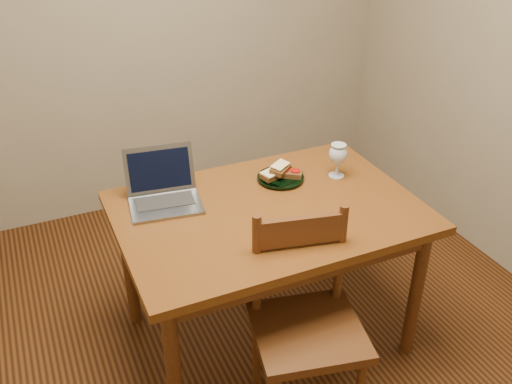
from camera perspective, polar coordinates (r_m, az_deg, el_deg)
name	(u,v)px	position (r m, az deg, el deg)	size (l,w,h in m)	color
floor	(252,353)	(2.86, -0.40, -15.80)	(3.20, 3.20, 0.02)	black
back_wall	(141,7)	(3.60, -11.43, 17.71)	(3.20, 0.02, 2.60)	gray
table	(268,225)	(2.52, 1.22, -3.29)	(1.30, 0.90, 0.74)	#4D290C
chair	(307,317)	(2.30, 5.11, -12.31)	(0.50, 0.49, 0.46)	#421F0D
plate	(281,178)	(2.69, 2.47, 1.39)	(0.22, 0.22, 0.02)	black
sandwich_cheese	(273,174)	(2.67, 1.67, 1.84)	(0.11, 0.07, 0.03)	#381E0C
sandwich_tomato	(290,172)	(2.69, 3.39, 1.98)	(0.12, 0.07, 0.04)	#381E0C
sandwich_top	(280,168)	(2.67, 2.44, 2.41)	(0.11, 0.06, 0.03)	#381E0C
milk_glass	(338,160)	(2.72, 8.15, 3.15)	(0.09, 0.09, 0.17)	white
laptop	(163,188)	(2.54, -9.29, 0.38)	(0.34, 0.32, 0.22)	slate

